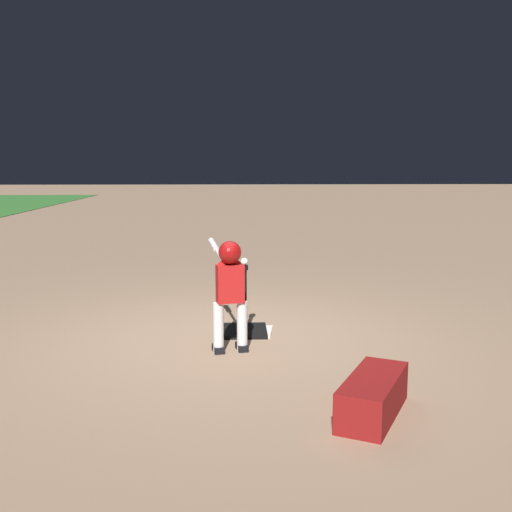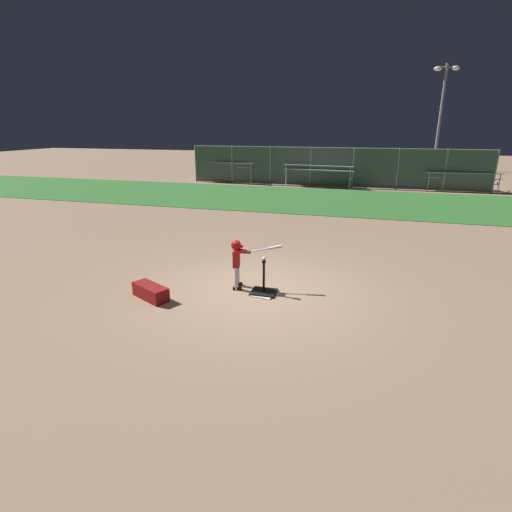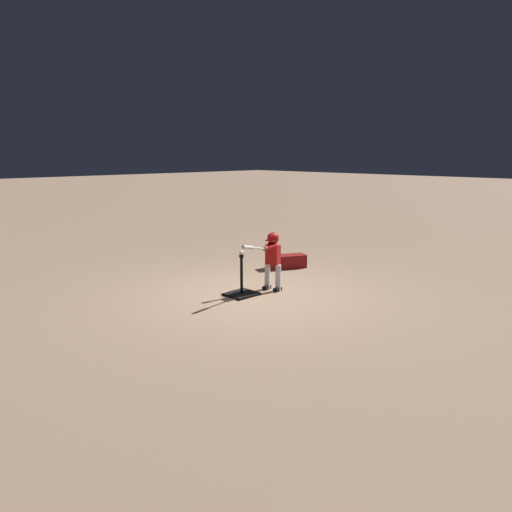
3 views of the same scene
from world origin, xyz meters
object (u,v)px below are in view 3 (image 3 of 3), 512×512
at_px(batting_tee, 242,291).
at_px(equipment_bag, 286,261).
at_px(batter_child, 272,254).
at_px(baseball, 241,253).

bearing_deg(batting_tee, equipment_bag, -157.77).
xyz_separation_m(batting_tee, equipment_bag, (-2.10, -0.86, 0.06)).
bearing_deg(batting_tee, batter_child, 165.44).
bearing_deg(baseball, batter_child, 165.44).
bearing_deg(batter_child, batting_tee, -14.56).
xyz_separation_m(baseball, equipment_bag, (-2.10, -0.86, -0.61)).
relative_size(baseball, equipment_bag, 0.09).
distance_m(batting_tee, baseball, 0.67).
xyz_separation_m(batting_tee, batter_child, (-0.59, 0.15, 0.58)).
relative_size(batting_tee, batter_child, 0.68).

